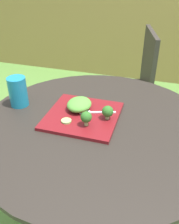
# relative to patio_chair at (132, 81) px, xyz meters

# --- Properties ---
(bamboo_fence) EXTENTS (8.00, 0.08, 1.49)m
(bamboo_fence) POSITION_rel_patio_chair_xyz_m (-0.02, 1.28, 0.22)
(bamboo_fence) COLOR #9E7F47
(bamboo_fence) RESTS_ON ground_plane
(patio_table) EXTENTS (0.98, 0.98, 0.75)m
(patio_table) POSITION_rel_patio_chair_xyz_m (-0.02, -0.93, -0.02)
(patio_table) COLOR #28231E
(patio_table) RESTS_ON ground_plane
(patio_chair) EXTENTS (0.53, 0.53, 0.90)m
(patio_chair) POSITION_rel_patio_chair_xyz_m (0.00, 0.00, 0.00)
(patio_chair) COLOR #332D28
(patio_chair) RESTS_ON ground_plane
(salad_plate) EXTENTS (0.30, 0.30, 0.01)m
(salad_plate) POSITION_rel_patio_chair_xyz_m (-0.09, -0.91, 0.23)
(salad_plate) COLOR maroon
(salad_plate) RESTS_ON patio_table
(drinking_glass) EXTENTS (0.08, 0.08, 0.13)m
(drinking_glass) POSITION_rel_patio_chair_xyz_m (-0.40, -0.89, 0.29)
(drinking_glass) COLOR teal
(drinking_glass) RESTS_ON patio_table
(fork) EXTENTS (0.15, 0.06, 0.00)m
(fork) POSITION_rel_patio_chair_xyz_m (-0.04, -0.88, 0.24)
(fork) COLOR silver
(fork) RESTS_ON salad_plate
(lettuce_mound) EXTENTS (0.10, 0.12, 0.05)m
(lettuce_mound) POSITION_rel_patio_chair_xyz_m (-0.11, -0.87, 0.26)
(lettuce_mound) COLOR #519338
(lettuce_mound) RESTS_ON salad_plate
(broccoli_floret_0) EXTENTS (0.05, 0.05, 0.06)m
(broccoli_floret_0) POSITION_rel_patio_chair_xyz_m (-0.05, -0.98, 0.28)
(broccoli_floret_0) COLOR #99B770
(broccoli_floret_0) RESTS_ON salad_plate
(broccoli_floret_1) EXTENTS (0.05, 0.05, 0.06)m
(broccoli_floret_1) POSITION_rel_patio_chair_xyz_m (0.02, -0.91, 0.27)
(broccoli_floret_1) COLOR #99B770
(broccoli_floret_1) RESTS_ON salad_plate
(cucumber_slice_0) EXTENTS (0.04, 0.04, 0.01)m
(cucumber_slice_0) POSITION_rel_patio_chair_xyz_m (-0.13, -0.98, 0.24)
(cucumber_slice_0) COLOR #8EB766
(cucumber_slice_0) RESTS_ON salad_plate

